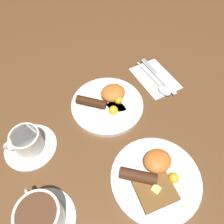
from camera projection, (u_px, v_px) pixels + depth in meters
The scene contains 8 objects.
ground_plane at pixel (107, 106), 0.71m from camera, with size 3.00×3.00×0.00m, color brown.
breakfast_plate_near at pixel (108, 103), 0.70m from camera, with size 0.23×0.23×0.05m.
breakfast_plate_far at pixel (156, 177), 0.56m from camera, with size 0.23×0.23×0.05m.
teacup_near at pixel (28, 142), 0.61m from camera, with size 0.15×0.15×0.07m.
teacup_far at pixel (41, 217), 0.49m from camera, with size 0.15×0.15×0.08m.
napkin at pixel (155, 78), 0.79m from camera, with size 0.12×0.17×0.01m, color white.
knife at pixel (156, 74), 0.79m from camera, with size 0.02×0.20×0.01m.
spoon at pixel (161, 87), 0.75m from camera, with size 0.04×0.19×0.01m.
Camera 1 is at (0.19, 0.39, 0.57)m, focal length 35.00 mm.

